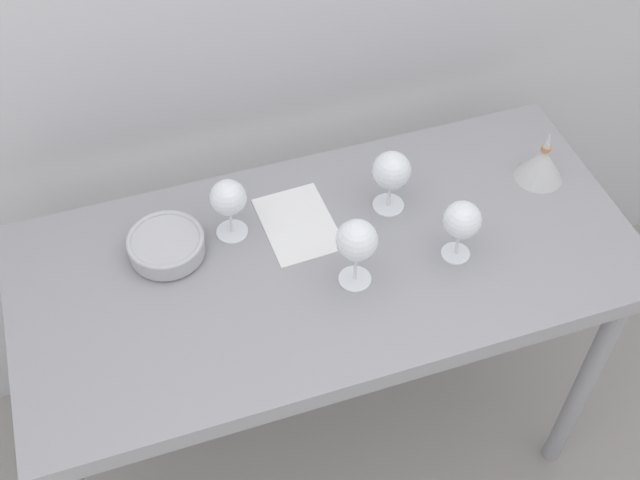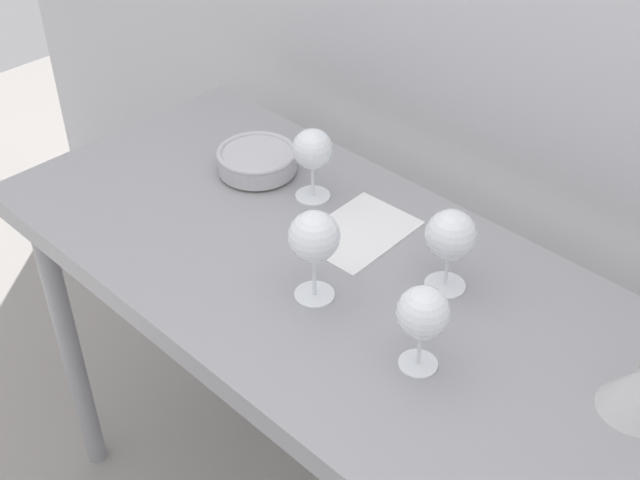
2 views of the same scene
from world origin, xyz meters
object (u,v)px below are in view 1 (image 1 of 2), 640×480
object	(u,v)px
tasting_bowl	(166,245)
wine_glass_far_left	(228,199)
decanter_funnel	(542,163)
tasting_sheet_upper	(298,224)
wine_glass_near_center	(357,242)
wine_glass_far_right	(391,172)
wine_glass_near_right	(462,221)

from	to	relation	value
tasting_bowl	wine_glass_far_left	bearing A→B (deg)	6.06
wine_glass_far_left	decanter_funnel	size ratio (longest dim) A/B	1.11
tasting_sheet_upper	wine_glass_far_left	bearing A→B (deg)	168.43
wine_glass_near_center	tasting_bowl	world-z (taller)	wine_glass_near_center
wine_glass_far_right	wine_glass_far_left	bearing A→B (deg)	174.61
wine_glass_far_right	tasting_bowl	bearing A→B (deg)	177.94
tasting_sheet_upper	tasting_bowl	bearing A→B (deg)	176.02
tasting_bowl	wine_glass_near_center	bearing A→B (deg)	-28.40
wine_glass_far_right	tasting_bowl	size ratio (longest dim) A/B	0.93
wine_glass_far_left	wine_glass_far_right	bearing A→B (deg)	-5.39
tasting_sheet_upper	decanter_funnel	world-z (taller)	decanter_funnel
wine_glass_near_right	wine_glass_far_right	world-z (taller)	wine_glass_far_right
wine_glass_far_left	tasting_sheet_upper	bearing A→B (deg)	-9.12
wine_glass_far_right	decanter_funnel	world-z (taller)	wine_glass_far_right
wine_glass_near_center	tasting_bowl	size ratio (longest dim) A/B	1.03
wine_glass_near_right	tasting_sheet_upper	bearing A→B (deg)	147.46
wine_glass_far_left	wine_glass_near_center	bearing A→B (deg)	-44.65
wine_glass_near_right	wine_glass_far_right	bearing A→B (deg)	115.49
wine_glass_far_left	tasting_sheet_upper	distance (m)	0.19
wine_glass_far_right	wine_glass_near_center	bearing A→B (deg)	-129.46
tasting_sheet_upper	tasting_bowl	distance (m)	0.30
wine_glass_far_right	tasting_sheet_upper	distance (m)	0.25
wine_glass_near_center	wine_glass_near_right	bearing A→B (deg)	-0.78
wine_glass_near_right	tasting_bowl	xyz separation A→B (m)	(-0.61, 0.20, -0.08)
wine_glass_near_center	tasting_bowl	bearing A→B (deg)	151.60
wine_glass_far_left	tasting_sheet_upper	world-z (taller)	wine_glass_far_left
wine_glass_near_center	wine_glass_near_right	distance (m)	0.24
wine_glass_near_right	tasting_bowl	world-z (taller)	wine_glass_near_right
tasting_sheet_upper	tasting_bowl	xyz separation A→B (m)	(-0.30, 0.01, 0.03)
wine_glass_far_left	tasting_bowl	xyz separation A→B (m)	(-0.15, -0.02, -0.08)
tasting_bowl	decanter_funnel	world-z (taller)	decanter_funnel
wine_glass_far_left	wine_glass_far_right	distance (m)	0.37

